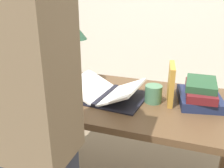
{
  "coord_description": "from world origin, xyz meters",
  "views": [
    {
      "loc": [
        0.39,
        -1.27,
        1.37
      ],
      "look_at": [
        -0.05,
        -0.01,
        0.85
      ],
      "focal_mm": 40.0,
      "sensor_mm": 36.0,
      "label": 1
    }
  ],
  "objects": [
    {
      "name": "open_book",
      "position": [
        -0.09,
        -0.02,
        0.8
      ],
      "size": [
        0.49,
        0.36,
        0.1
      ],
      "rotation": [
        0.0,
        0.0,
        -0.09
      ],
      "color": "black",
      "rests_on": "reading_desk"
    },
    {
      "name": "reading_lamp",
      "position": [
        -0.35,
        0.11,
        1.09
      ],
      "size": [
        0.17,
        0.17,
        0.41
      ],
      "color": "#ADADB2",
      "rests_on": "reading_desk"
    },
    {
      "name": "person_reader",
      "position": [
        -0.12,
        -0.71,
        0.9
      ],
      "size": [
        0.36,
        0.22,
        1.81
      ],
      "rotation": [
        0.0,
        0.0,
        3.14
      ],
      "color": "#2D3342",
      "rests_on": "ground_plane"
    },
    {
      "name": "book_stack_tall",
      "position": [
        0.43,
        0.08,
        0.83
      ],
      "size": [
        0.27,
        0.32,
        0.13
      ],
      "color": "#1E284C",
      "rests_on": "reading_desk"
    },
    {
      "name": "reading_desk",
      "position": [
        0.0,
        0.0,
        0.66
      ],
      "size": [
        1.42,
        0.69,
        0.77
      ],
      "color": "brown",
      "rests_on": "ground_plane"
    },
    {
      "name": "book_standing_upright",
      "position": [
        0.27,
        0.04,
        0.88
      ],
      "size": [
        0.06,
        0.19,
        0.21
      ],
      "rotation": [
        0.0,
        0.0,
        0.15
      ],
      "color": "#BC8933",
      "rests_on": "reading_desk"
    },
    {
      "name": "coffee_mug",
      "position": [
        0.19,
        0.0,
        0.82
      ],
      "size": [
        0.09,
        0.12,
        0.1
      ],
      "rotation": [
        0.0,
        0.0,
        1.28
      ],
      "color": "#4C7F5B",
      "rests_on": "reading_desk"
    }
  ]
}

